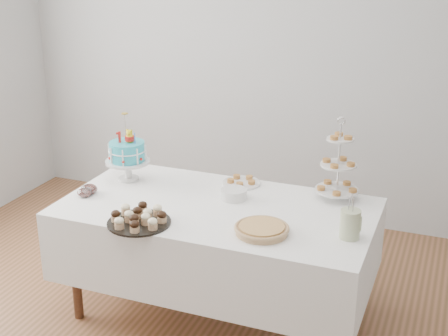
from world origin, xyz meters
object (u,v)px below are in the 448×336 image
at_px(pastry_plate, 242,182).
at_px(utensil_pitcher, 350,223).
at_px(table, 217,239).
at_px(pie, 262,229).
at_px(birthday_cake, 128,163).
at_px(plate_stack, 234,194).
at_px(jam_bowl_a, 85,193).
at_px(jam_bowl_b, 89,189).
at_px(tiered_stand, 338,165).
at_px(cupcake_tray, 139,217).

relative_size(pastry_plate, utensil_pitcher, 1.02).
xyz_separation_m(table, pie, (0.38, -0.26, 0.26)).
bearing_deg(pie, birthday_cake, 157.71).
bearing_deg(pastry_plate, plate_stack, -80.83).
bearing_deg(birthday_cake, jam_bowl_a, -124.53).
height_order(plate_stack, jam_bowl_b, plate_stack).
bearing_deg(pastry_plate, jam_bowl_a, -146.36).
bearing_deg(table, birthday_cake, 165.52).
relative_size(jam_bowl_b, utensil_pitcher, 0.42).
height_order(birthday_cake, tiered_stand, tiered_stand).
relative_size(pastry_plate, jam_bowl_a, 2.70).
xyz_separation_m(birthday_cake, plate_stack, (0.78, -0.04, -0.09)).
bearing_deg(jam_bowl_a, utensil_pitcher, 1.18).
bearing_deg(jam_bowl_a, pie, -4.46).
bearing_deg(pastry_plate, birthday_cake, -163.98).
relative_size(plate_stack, pastry_plate, 0.65).
bearing_deg(tiered_stand, plate_stack, -158.09).
height_order(tiered_stand, jam_bowl_b, tiered_stand).
bearing_deg(plate_stack, jam_bowl_b, -163.73).
height_order(plate_stack, jam_bowl_a, plate_stack).
bearing_deg(tiered_stand, cupcake_tray, -141.32).
height_order(table, utensil_pitcher, utensil_pitcher).
bearing_deg(pie, utensil_pitcher, 15.58).
height_order(pastry_plate, jam_bowl_b, jam_bowl_b).
bearing_deg(jam_bowl_a, tiered_stand, 20.32).
distance_m(jam_bowl_a, jam_bowl_b, 0.05).
height_order(cupcake_tray, plate_stack, cupcake_tray).
height_order(birthday_cake, utensil_pitcher, birthday_cake).
distance_m(birthday_cake, pie, 1.19).
relative_size(table, jam_bowl_a, 20.30).
xyz_separation_m(plate_stack, jam_bowl_b, (-0.90, -0.26, -0.00)).
distance_m(table, utensil_pitcher, 0.91).
distance_m(plate_stack, pastry_plate, 0.26).
relative_size(table, birthday_cake, 4.16).
xyz_separation_m(pie, jam_bowl_b, (-1.22, 0.15, 0.00)).
relative_size(table, tiered_stand, 3.59).
distance_m(cupcake_tray, plate_stack, 0.66).
bearing_deg(utensil_pitcher, pie, -158.31).
distance_m(birthday_cake, pastry_plate, 0.78).
bearing_deg(jam_bowl_b, jam_bowl_a, -90.00).
distance_m(birthday_cake, utensil_pitcher, 1.60).
bearing_deg(pie, jam_bowl_a, 175.54).
distance_m(table, jam_bowl_b, 0.89).
xyz_separation_m(birthday_cake, jam_bowl_b, (-0.11, -0.31, -0.10)).
bearing_deg(plate_stack, table, -111.75).
height_order(pastry_plate, jam_bowl_a, jam_bowl_a).
bearing_deg(cupcake_tray, plate_stack, 55.08).
bearing_deg(jam_bowl_b, utensil_pitcher, -0.57).
relative_size(table, pastry_plate, 7.53).
relative_size(birthday_cake, cupcake_tray, 1.25).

